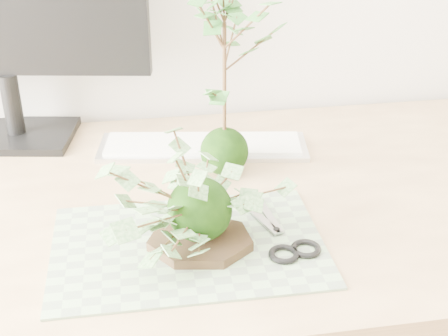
% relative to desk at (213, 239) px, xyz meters
% --- Properties ---
extents(desk, '(1.60, 0.70, 0.74)m').
position_rel_desk_xyz_m(desk, '(0.00, 0.00, 0.00)').
color(desk, tan).
rests_on(desk, ground_plane).
extents(cutting_mat, '(0.40, 0.27, 0.00)m').
position_rel_desk_xyz_m(cutting_mat, '(-0.06, -0.14, 0.09)').
color(cutting_mat, slate).
rests_on(cutting_mat, desk).
extents(stone_dish, '(0.18, 0.18, 0.01)m').
position_rel_desk_xyz_m(stone_dish, '(-0.04, -0.15, 0.10)').
color(stone_dish, black).
rests_on(stone_dish, cutting_mat).
extents(ivy_kokedama, '(0.34, 0.34, 0.19)m').
position_rel_desk_xyz_m(ivy_kokedama, '(-0.04, -0.15, 0.20)').
color(ivy_kokedama, black).
rests_on(ivy_kokedama, stone_dish).
extents(maple_kokedama, '(0.25, 0.25, 0.36)m').
position_rel_desk_xyz_m(maple_kokedama, '(0.03, 0.08, 0.34)').
color(maple_kokedama, black).
rests_on(maple_kokedama, desk).
extents(keyboard, '(0.41, 0.18, 0.02)m').
position_rel_desk_xyz_m(keyboard, '(0.01, 0.18, 0.10)').
color(keyboard, silver).
rests_on(keyboard, desk).
extents(scissors, '(0.09, 0.19, 0.01)m').
position_rel_desk_xyz_m(scissors, '(0.08, -0.17, 0.10)').
color(scissors, gray).
rests_on(scissors, cutting_mat).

